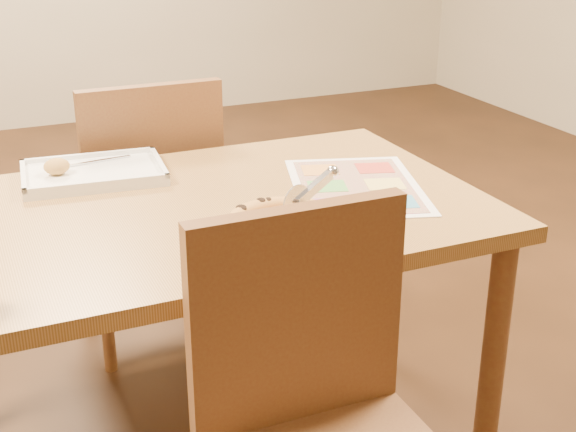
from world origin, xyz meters
name	(u,v)px	position (x,y,z in m)	size (l,w,h in m)	color
dining_table	(210,238)	(0.00, 0.00, 0.63)	(1.30, 0.85, 0.72)	olive
chair_near	(318,396)	(0.00, -0.60, 0.57)	(0.42, 0.42, 0.47)	brown
chair_far	(149,186)	(0.00, 0.60, 0.57)	(0.42, 0.42, 0.47)	brown
plate	(288,234)	(0.10, -0.25, 0.73)	(0.32, 0.32, 0.02)	white
pizza	(285,224)	(0.09, -0.24, 0.75)	(0.26, 0.26, 0.04)	gold
pizza_cutter	(309,192)	(0.15, -0.23, 0.81)	(0.15, 0.07, 0.09)	silver
appetizer_tray	(91,174)	(-0.22, 0.30, 0.73)	(0.38, 0.28, 0.06)	silver
menu	(356,186)	(0.38, -0.03, 0.72)	(0.31, 0.44, 0.01)	white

